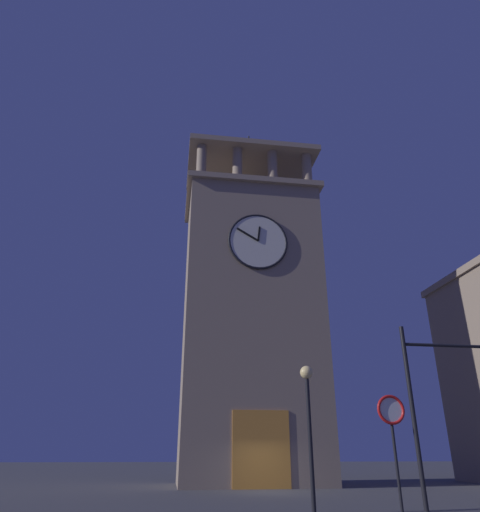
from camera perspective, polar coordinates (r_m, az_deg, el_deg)
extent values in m
plane|color=#424247|center=(25.42, 3.63, -26.96)|extent=(200.00, 200.00, 0.00)
cube|color=gray|center=(31.65, 1.28, -8.93)|extent=(8.87, 6.46, 18.96)
cube|color=gray|center=(35.30, 1.14, 6.49)|extent=(9.47, 7.06, 0.40)
cylinder|color=gray|center=(34.68, 8.20, 10.31)|extent=(0.70, 0.70, 2.66)
cylinder|color=gray|center=(34.12, 4.00, 10.73)|extent=(0.70, 0.70, 2.66)
cylinder|color=gray|center=(33.74, -0.33, 11.10)|extent=(0.70, 0.70, 2.66)
cylinder|color=gray|center=(33.55, -4.75, 11.41)|extent=(0.70, 0.70, 2.66)
cylinder|color=gray|center=(39.00, 6.10, 6.13)|extent=(0.70, 0.70, 2.66)
cylinder|color=gray|center=(38.50, 2.38, 6.42)|extent=(0.70, 0.70, 2.66)
cylinder|color=gray|center=(38.17, -1.42, 6.69)|extent=(0.70, 0.70, 2.66)
cylinder|color=gray|center=(38.00, -5.28, 6.94)|extent=(0.70, 0.70, 2.66)
cube|color=gray|center=(36.91, 1.11, 10.63)|extent=(9.47, 7.06, 0.40)
cylinder|color=black|center=(37.85, 1.09, 12.71)|extent=(0.12, 0.12, 2.91)
cylinder|color=silver|center=(30.26, 2.21, 1.80)|extent=(3.78, 0.12, 3.78)
torus|color=black|center=(30.24, 2.22, 1.81)|extent=(3.94, 0.16, 3.94)
cube|color=black|center=(30.40, 2.34, 2.75)|extent=(0.24, 0.06, 1.05)
cube|color=black|center=(30.23, 0.94, 2.65)|extent=(1.45, 0.06, 0.91)
cube|color=orange|center=(27.55, 2.60, -22.52)|extent=(3.20, 0.24, 4.00)
cylinder|color=black|center=(18.14, 20.45, -17.53)|extent=(0.16, 0.16, 6.11)
cylinder|color=black|center=(19.39, 24.37, -10.00)|extent=(3.71, 0.12, 0.12)
cylinder|color=black|center=(16.25, 8.63, -21.79)|extent=(0.14, 0.14, 4.05)
sphere|color=#F9DB8C|center=(16.45, 8.15, -13.95)|extent=(0.44, 0.44, 0.44)
cylinder|color=black|center=(13.85, 18.66, -23.09)|extent=(0.08, 0.08, 2.92)
cylinder|color=white|center=(13.86, 17.99, -17.50)|extent=(0.70, 0.04, 0.70)
torus|color=red|center=(13.84, 18.03, -17.49)|extent=(0.78, 0.08, 0.78)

